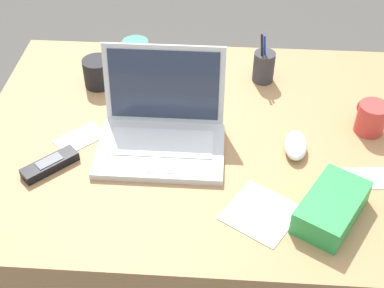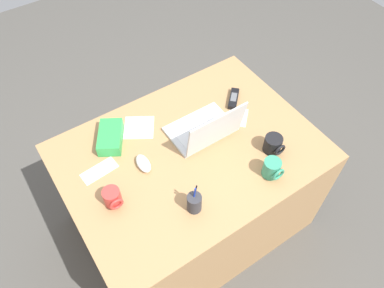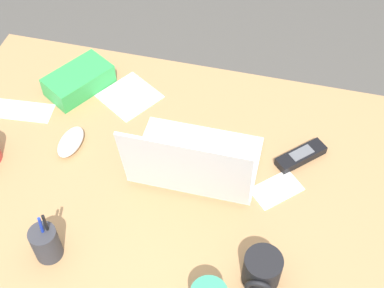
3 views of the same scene
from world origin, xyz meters
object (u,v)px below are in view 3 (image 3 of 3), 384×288
Objects in this scene: cordless_phone at (301,156)px; coffee_mug_tall at (262,271)px; computer_mouse at (71,142)px; snack_bag at (79,80)px; laptop at (193,162)px; pen_holder at (46,243)px.

coffee_mug_tall is at bearing 82.25° from cordless_phone.
snack_bag is (0.06, -0.22, 0.01)m from computer_mouse.
snack_bag is at bearing -37.68° from coffee_mug_tall.
laptop is at bearing 23.39° from cordless_phone.
coffee_mug_tall is 0.49m from pen_holder.
coffee_mug_tall is 0.79m from snack_bag.
laptop is 0.34m from coffee_mug_tall.
cordless_phone is 0.83× the size of pen_holder.
laptop reaches higher than computer_mouse.
cordless_phone is at bearing -156.61° from laptop.
cordless_phone is at bearing -142.00° from pen_holder.
laptop reaches higher than pen_holder.
pen_holder is (0.49, 0.05, 0.01)m from coffee_mug_tall.
laptop is 1.68× the size of snack_bag.
snack_bag reaches higher than cordless_phone.
cordless_phone is (-0.62, -0.11, -0.01)m from computer_mouse.
pen_holder is (0.54, 0.42, 0.04)m from cordless_phone.
snack_bag reaches higher than computer_mouse.
coffee_mug_tall is (-0.22, 0.25, -0.01)m from laptop.
coffee_mug_tall is at bearing -173.86° from pen_holder.
computer_mouse is at bearing 105.48° from snack_bag.
computer_mouse is 0.69× the size of pen_holder.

